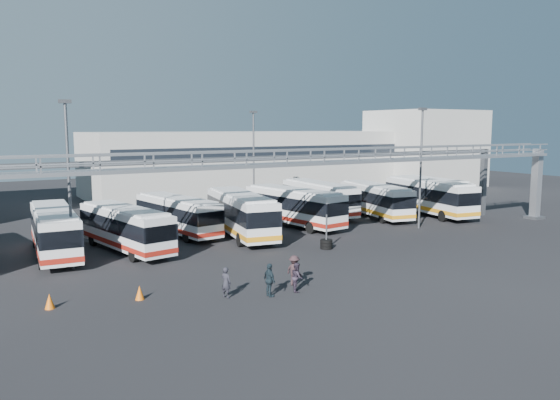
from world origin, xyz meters
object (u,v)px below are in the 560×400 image
bus_6 (319,197)px  pedestrian_c (294,270)px  bus_7 (375,199)px  cone_right (140,292)px  bus_4 (241,213)px  bus_8 (429,196)px  cone_left (50,301)px  light_pole_mid (421,161)px  bus_5 (294,205)px  bus_2 (125,227)px  bus_3 (177,214)px  light_pole_back (254,156)px  light_pole_left (69,175)px  bus_9 (432,190)px  tire_stack (326,243)px  bus_1 (54,230)px  pedestrian_a (226,282)px  pedestrian_b (297,277)px  pedestrian_d (270,280)px

bus_6 → pedestrian_c: size_ratio=6.53×
bus_7 → cone_right: 30.16m
bus_4 → pedestrian_c: (-3.59, -13.61, -1.08)m
bus_8 → cone_left: bus_8 is taller
light_pole_mid → bus_4: light_pole_mid is taller
bus_5 → cone_right: (-17.60, -13.45, -1.47)m
bus_4 → pedestrian_c: size_ratio=6.99×
bus_5 → bus_6: size_ratio=1.02×
bus_2 → bus_3: 6.43m
bus_5 → light_pole_back: bearing=77.6°
light_pole_left → bus_2: size_ratio=0.97×
light_pole_back → bus_4: (-6.69, -10.34, -3.82)m
bus_3 → bus_9: (29.76, 1.23, 0.01)m
light_pole_mid → cone_right: bearing=-164.9°
bus_4 → tire_stack: 7.97m
cone_left → tire_stack: bearing=11.3°
bus_1 → bus_2: size_ratio=1.03×
light_pole_left → bus_4: light_pole_left is taller
bus_3 → tire_stack: (7.24, -10.37, -1.28)m
cone_left → cone_right: size_ratio=1.03×
light_pole_mid → light_pole_back: same height
pedestrian_a → bus_7: bearing=-80.3°
light_pole_back → cone_left: (-22.37, -21.27, -5.36)m
light_pole_mid → pedestrian_c: bearing=-153.9°
bus_9 → pedestrian_c: bearing=-141.4°
cone_left → cone_right: cone_left is taller
bus_6 → pedestrian_a: 27.01m
light_pole_left → cone_right: bearing=-77.9°
pedestrian_b → bus_1: bearing=59.1°
bus_8 → tire_stack: bus_8 is taller
light_pole_back → cone_left: 31.33m
bus_2 → bus_6: (20.56, 6.02, 0.09)m
pedestrian_d → light_pole_back: bearing=-26.4°
bus_2 → bus_8: 29.98m
bus_6 → pedestrian_a: bearing=-131.0°
bus_6 → pedestrian_c: bearing=-124.2°
bus_4 → bus_6: bearing=35.5°
pedestrian_b → bus_4: bearing=11.0°
pedestrian_b → pedestrian_c: size_ratio=0.92×
pedestrian_d → bus_6: bearing=-40.3°
bus_4 → bus_9: bus_4 is taller
bus_4 → pedestrian_c: 14.11m
bus_7 → bus_9: (10.38, 2.63, -0.06)m
bus_1 → bus_7: bearing=6.7°
bus_1 → cone_left: bus_1 is taller
bus_3 → tire_stack: size_ratio=4.18×
bus_1 → tire_stack: 18.58m
bus_6 → light_pole_left: bearing=-155.9°
pedestrian_b → pedestrian_d: pedestrian_d is taller
bus_3 → bus_8: bearing=-16.1°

